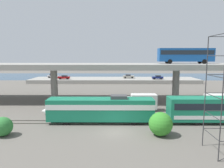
{
  "coord_description": "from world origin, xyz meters",
  "views": [
    {
      "loc": [
        -0.3,
        -27.13,
        9.97
      ],
      "look_at": [
        -0.64,
        20.43,
        3.71
      ],
      "focal_mm": 34.15,
      "sensor_mm": 36.0,
      "label": 1
    }
  ],
  "objects_px": {
    "train_locomotive": "(96,108)",
    "service_truck_east": "(139,102)",
    "transit_bus_on_overpass": "(186,54)",
    "service_truck_west": "(223,102)",
    "parked_car_1": "(158,77)",
    "parked_car_3": "(53,76)",
    "parked_car_0": "(64,77)",
    "parked_car_2": "(129,76)"
  },
  "relations": [
    {
      "from": "transit_bus_on_overpass",
      "to": "service_truck_east",
      "type": "height_order",
      "value": "transit_bus_on_overpass"
    },
    {
      "from": "parked_car_0",
      "to": "parked_car_1",
      "type": "bearing_deg",
      "value": -179.68
    },
    {
      "from": "parked_car_2",
      "to": "train_locomotive",
      "type": "bearing_deg",
      "value": -99.39
    },
    {
      "from": "parked_car_0",
      "to": "parked_car_3",
      "type": "distance_m",
      "value": 7.94
    },
    {
      "from": "service_truck_east",
      "to": "parked_car_0",
      "type": "distance_m",
      "value": 46.74
    },
    {
      "from": "train_locomotive",
      "to": "service_truck_west",
      "type": "height_order",
      "value": "train_locomotive"
    },
    {
      "from": "train_locomotive",
      "to": "transit_bus_on_overpass",
      "type": "bearing_deg",
      "value": -138.56
    },
    {
      "from": "transit_bus_on_overpass",
      "to": "parked_car_0",
      "type": "relative_size",
      "value": 2.79
    },
    {
      "from": "service_truck_west",
      "to": "parked_car_1",
      "type": "bearing_deg",
      "value": 95.09
    },
    {
      "from": "parked_car_0",
      "to": "parked_car_1",
      "type": "height_order",
      "value": "same"
    },
    {
      "from": "service_truck_west",
      "to": "parked_car_0",
      "type": "height_order",
      "value": "service_truck_west"
    },
    {
      "from": "service_truck_west",
      "to": "parked_car_1",
      "type": "distance_m",
      "value": 40.98
    },
    {
      "from": "service_truck_west",
      "to": "parked_car_1",
      "type": "xyz_separation_m",
      "value": [
        -3.64,
        40.81,
        0.49
      ]
    },
    {
      "from": "parked_car_3",
      "to": "service_truck_east",
      "type": "bearing_deg",
      "value": -58.0
    },
    {
      "from": "parked_car_1",
      "to": "parked_car_3",
      "type": "height_order",
      "value": "same"
    },
    {
      "from": "parked_car_2",
      "to": "service_truck_west",
      "type": "bearing_deg",
      "value": -72.32
    },
    {
      "from": "service_truck_west",
      "to": "parked_car_2",
      "type": "relative_size",
      "value": 1.58
    },
    {
      "from": "service_truck_east",
      "to": "parked_car_1",
      "type": "bearing_deg",
      "value": -106.13
    },
    {
      "from": "transit_bus_on_overpass",
      "to": "parked_car_3",
      "type": "distance_m",
      "value": 55.09
    },
    {
      "from": "parked_car_0",
      "to": "parked_car_2",
      "type": "height_order",
      "value": "same"
    },
    {
      "from": "service_truck_east",
      "to": "parked_car_3",
      "type": "relative_size",
      "value": 1.54
    },
    {
      "from": "train_locomotive",
      "to": "transit_bus_on_overpass",
      "type": "height_order",
      "value": "transit_bus_on_overpass"
    },
    {
      "from": "service_truck_east",
      "to": "parked_car_1",
      "type": "relative_size",
      "value": 1.68
    },
    {
      "from": "transit_bus_on_overpass",
      "to": "service_truck_west",
      "type": "distance_m",
      "value": 13.4
    },
    {
      "from": "train_locomotive",
      "to": "parked_car_1",
      "type": "height_order",
      "value": "train_locomotive"
    },
    {
      "from": "train_locomotive",
      "to": "parked_car_3",
      "type": "relative_size",
      "value": 3.82
    },
    {
      "from": "transit_bus_on_overpass",
      "to": "parked_car_1",
      "type": "relative_size",
      "value": 2.97
    },
    {
      "from": "transit_bus_on_overpass",
      "to": "parked_car_1",
      "type": "bearing_deg",
      "value": 89.09
    },
    {
      "from": "parked_car_2",
      "to": "parked_car_3",
      "type": "distance_m",
      "value": 30.09
    },
    {
      "from": "service_truck_west",
      "to": "service_truck_east",
      "type": "relative_size",
      "value": 1.0
    },
    {
      "from": "train_locomotive",
      "to": "parked_car_0",
      "type": "bearing_deg",
      "value": -71.73
    },
    {
      "from": "service_truck_west",
      "to": "parked_car_1",
      "type": "height_order",
      "value": "service_truck_west"
    },
    {
      "from": "parked_car_0",
      "to": "parked_car_2",
      "type": "distance_m",
      "value": 24.66
    },
    {
      "from": "service_truck_east",
      "to": "parked_car_2",
      "type": "height_order",
      "value": "service_truck_east"
    },
    {
      "from": "service_truck_west",
      "to": "parked_car_3",
      "type": "bearing_deg",
      "value": 133.82
    },
    {
      "from": "parked_car_0",
      "to": "parked_car_3",
      "type": "bearing_deg",
      "value": -44.0
    },
    {
      "from": "train_locomotive",
      "to": "service_truck_east",
      "type": "distance_m",
      "value": 10.27
    },
    {
      "from": "parked_car_1",
      "to": "parked_car_2",
      "type": "height_order",
      "value": "same"
    },
    {
      "from": "transit_bus_on_overpass",
      "to": "parked_car_3",
      "type": "xyz_separation_m",
      "value": [
        -40.13,
        36.83,
        -8.21
      ]
    },
    {
      "from": "train_locomotive",
      "to": "transit_bus_on_overpass",
      "type": "distance_m",
      "value": 26.18
    },
    {
      "from": "transit_bus_on_overpass",
      "to": "service_truck_west",
      "type": "xyz_separation_m",
      "value": [
        4.14,
        -9.31,
        -8.7
      ]
    },
    {
      "from": "service_truck_west",
      "to": "parked_car_1",
      "type": "relative_size",
      "value": 1.68
    }
  ]
}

